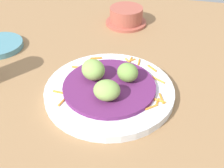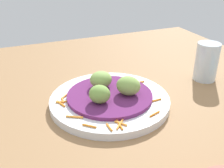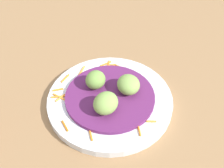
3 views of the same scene
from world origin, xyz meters
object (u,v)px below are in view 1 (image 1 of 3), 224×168
at_px(main_plate, 109,91).
at_px(terracotta_bowl, 126,16).
at_px(guac_scoop_right, 107,90).
at_px(guac_scoop_center, 93,70).
at_px(guac_scoop_left, 128,72).

xyz_separation_m(main_plate, terracotta_bowl, (-0.03, 0.34, 0.02)).
distance_m(guac_scoop_right, terracotta_bowl, 0.39).
relative_size(guac_scoop_center, terracotta_bowl, 0.44).
bearing_deg(guac_scoop_center, guac_scoop_right, -52.60).
distance_m(guac_scoop_center, terracotta_bowl, 0.33).
xyz_separation_m(main_plate, guac_scoop_left, (0.03, 0.03, 0.04)).
distance_m(guac_scoop_left, guac_scoop_right, 0.07).
distance_m(guac_scoop_left, terracotta_bowl, 0.32).
bearing_deg(terracotta_bowl, main_plate, -84.81).
bearing_deg(guac_scoop_left, guac_scoop_right, -112.60).
height_order(guac_scoop_center, guac_scoop_right, guac_scoop_center).
bearing_deg(main_plate, guac_scoop_right, -82.60).
relative_size(guac_scoop_left, guac_scoop_center, 0.85).
relative_size(guac_scoop_center, guac_scoop_right, 1.04).
bearing_deg(guac_scoop_left, guac_scoop_center, -172.60).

